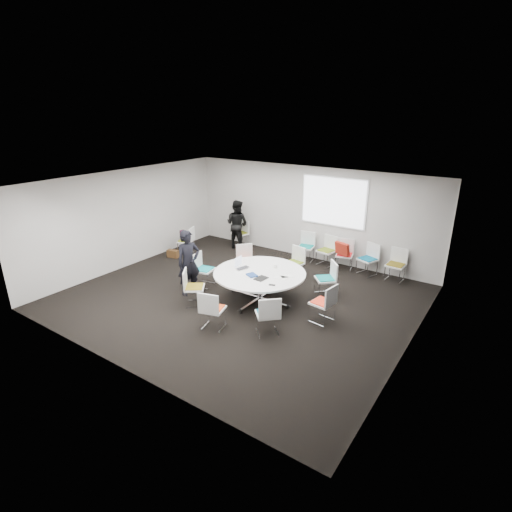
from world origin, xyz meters
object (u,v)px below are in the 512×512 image
Objects in this scene: chair_person_back at (240,238)px; chair_back_e at (395,271)px; conference_table at (260,280)px; chair_back_a at (306,252)px; chair_ring_b at (325,285)px; brown_bag at (173,254)px; maroon_bag at (185,236)px; person_main at (189,263)px; chair_back_c at (344,260)px; laptop at (244,269)px; chair_back_b at (326,256)px; chair_ring_h at (268,322)px; chair_ring_c at (294,269)px; person_back at (237,224)px; chair_ring_d at (246,267)px; chair_spare_left at (187,246)px; chair_ring_f at (194,294)px; chair_ring_a at (323,310)px; chair_ring_e at (204,276)px; chair_back_d at (367,265)px; cup at (275,266)px.

chair_back_e is at bearing -163.09° from chair_person_back.
conference_table is 3.02m from chair_back_a.
brown_bag is (-5.09, -0.18, -0.16)m from chair_ring_b.
conference_table is at bearing -20.39° from maroon_bag.
chair_back_c is at bearing -14.79° from person_main.
chair_back_b is at bearing 0.89° from laptop.
chair_ring_h is at bearing -49.88° from conference_table.
chair_back_a is at bearing -64.30° from chair_ring_c.
chair_person_back is 0.55m from person_back.
brown_bag is (-2.76, -0.07, -0.16)m from chair_ring_d.
chair_ring_b and chair_spare_left have the same top height.
chair_ring_d and chair_ring_f have the same top height.
chair_person_back is (0.94, 1.60, 0.00)m from chair_spare_left.
maroon_bag reaches higher than conference_table.
chair_back_c is (0.91, 3.00, -0.26)m from conference_table.
maroon_bag is at bearing 53.76° from person_back.
chair_ring_d is 1.00× the size of chair_back_b.
chair_ring_f is (-2.83, -0.98, 0.00)m from chair_ring_a.
chair_ring_a is 0.53× the size of person_main.
chair_ring_f and chair_back_c have the same top height.
chair_ring_d is 2.67m from maroon_bag.
chair_back_b is at bearing 21.81° from maroon_bag.
chair_back_e is (3.47, 2.02, 0.00)m from chair_ring_d.
chair_spare_left is 1.00× the size of chair_person_back.
maroon_bag is (-2.11, 2.07, -0.20)m from person_main.
chair_ring_b is 0.53× the size of person_main.
maroon_bag is at bearing 159.61° from conference_table.
chair_ring_e is 1.00× the size of chair_ring_h.
chair_ring_a is at bearing 159.85° from chair_ring_b.
chair_ring_h is 1.00× the size of chair_back_a.
chair_ring_b is at bearing 126.12° from chair_back_b.
conference_table is 2.49× the size of chair_back_d.
chair_back_d is at bearing 17.02° from maroon_bag.
chair_spare_left is 1.79m from person_back.
chair_ring_e is (-1.71, -1.71, 0.00)m from chair_ring_c.
cup is at bearing -7.02° from brown_bag.
chair_ring_c is 1.00× the size of chair_person_back.
person_back is (-3.13, -0.19, 0.53)m from chair_back_b.
cup reaches higher than maroon_bag.
chair_ring_f is 2.20× the size of maroon_bag.
chair_ring_c is (-1.16, 0.49, 0.00)m from chair_ring_b.
chair_person_back is at bearing 87.56° from chair_ring_h.
chair_back_e is at bearing 159.27° from chair_ring_d.
chair_back_c and chair_spare_left have the same top height.
chair_ring_c is 1.45m from chair_back_b.
chair_back_c is (-0.09, 4.19, 0.00)m from chair_ring_h.
cup is (-1.53, 0.53, 0.50)m from chair_ring_a.
chair_ring_d is at bearing 89.38° from chair_ring_h.
person_main is 3.69m from person_back.
chair_back_a is 2.66× the size of laptop.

